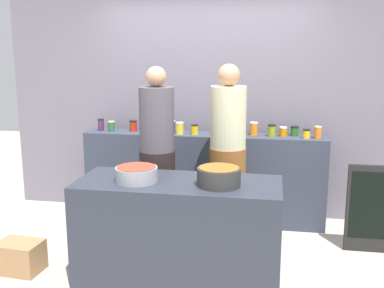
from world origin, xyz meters
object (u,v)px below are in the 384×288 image
(preserve_jar_1, at_px, (111,126))
(cooking_pot_left, at_px, (136,174))
(preserve_jar_2, at_px, (133,126))
(preserve_jar_12, at_px, (283,131))
(cook_in_cap, at_px, (227,164))
(preserve_jar_3, at_px, (144,127))
(preserve_jar_10, at_px, (254,129))
(preserve_jar_4, at_px, (156,127))
(preserve_jar_5, at_px, (172,126))
(preserve_jar_7, at_px, (195,129))
(chalkboard_sign, at_px, (370,209))
(preserve_jar_15, at_px, (318,132))
(preserve_jar_13, at_px, (295,131))
(preserve_jar_14, at_px, (307,134))
(preserve_jar_8, at_px, (222,128))
(bread_crate, at_px, (20,257))
(preserve_jar_6, at_px, (180,128))
(preserve_jar_9, at_px, (230,130))
(preserve_jar_0, at_px, (101,125))
(cook_with_tongs, at_px, (157,168))
(cooking_pot_center, at_px, (219,177))
(preserve_jar_11, at_px, (272,130))

(preserve_jar_1, relative_size, cooking_pot_left, 0.33)
(preserve_jar_2, xyz_separation_m, preserve_jar_12, (1.69, -0.01, -0.01))
(preserve_jar_12, bearing_deg, cook_in_cap, -132.40)
(preserve_jar_3, bearing_deg, preserve_jar_10, 0.02)
(preserve_jar_12, bearing_deg, preserve_jar_4, -176.17)
(preserve_jar_5, distance_m, preserve_jar_7, 0.30)
(preserve_jar_4, xyz_separation_m, cook_in_cap, (0.85, -0.50, -0.26))
(preserve_jar_2, distance_m, chalkboard_sign, 2.68)
(preserve_jar_2, xyz_separation_m, preserve_jar_15, (2.05, -0.09, 0.00))
(cook_in_cap, height_order, chalkboard_sign, cook_in_cap)
(preserve_jar_13, distance_m, preserve_jar_15, 0.26)
(preserve_jar_4, xyz_separation_m, cooking_pot_left, (0.19, -1.39, -0.15))
(preserve_jar_3, xyz_separation_m, chalkboard_sign, (2.41, -0.60, -0.62))
(cooking_pot_left, bearing_deg, preserve_jar_14, 43.89)
(preserve_jar_8, distance_m, cooking_pot_left, 1.58)
(bread_crate, bearing_deg, preserve_jar_8, 43.86)
(preserve_jar_5, height_order, preserve_jar_13, preserve_jar_5)
(preserve_jar_8, bearing_deg, preserve_jar_6, -171.48)
(preserve_jar_10, bearing_deg, cook_in_cap, -110.60)
(preserve_jar_12, bearing_deg, cooking_pot_left, -129.23)
(preserve_jar_6, xyz_separation_m, preserve_jar_9, (0.56, -0.00, -0.01))
(preserve_jar_10, height_order, preserve_jar_15, preserve_jar_10)
(preserve_jar_4, bearing_deg, preserve_jar_5, 38.47)
(preserve_jar_13, distance_m, preserve_jar_14, 0.17)
(preserve_jar_6, relative_size, preserve_jar_15, 1.01)
(preserve_jar_6, distance_m, bread_crate, 2.10)
(preserve_jar_0, relative_size, preserve_jar_1, 1.17)
(preserve_jar_14, bearing_deg, preserve_jar_12, 160.53)
(preserve_jar_13, xyz_separation_m, cooking_pot_left, (-1.34, -1.52, -0.13))
(preserve_jar_15, xyz_separation_m, bread_crate, (-2.65, -1.48, -0.94))
(preserve_jar_0, height_order, preserve_jar_1, preserve_jar_0)
(preserve_jar_15, bearing_deg, preserve_jar_10, 173.40)
(preserve_jar_8, relative_size, cook_with_tongs, 0.08)
(preserve_jar_3, xyz_separation_m, preserve_jar_5, (0.32, 0.02, 0.01))
(preserve_jar_15, bearing_deg, preserve_jar_0, 178.67)
(preserve_jar_10, xyz_separation_m, preserve_jar_12, (0.32, -0.00, -0.02))
(preserve_jar_0, height_order, preserve_jar_8, preserve_jar_8)
(preserve_jar_2, distance_m, preserve_jar_3, 0.12)
(preserve_jar_3, xyz_separation_m, preserve_jar_6, (0.44, -0.08, 0.01))
(preserve_jar_14, distance_m, preserve_jar_15, 0.12)
(preserve_jar_1, xyz_separation_m, preserve_jar_3, (0.37, 0.04, -0.01))
(preserve_jar_9, distance_m, cook_in_cap, 0.57)
(cooking_pot_center, height_order, bread_crate, cooking_pot_center)
(preserve_jar_5, distance_m, cook_with_tongs, 0.92)
(preserve_jar_6, xyz_separation_m, preserve_jar_14, (1.38, -0.01, -0.02))
(preserve_jar_0, bearing_deg, cooking_pot_left, -59.59)
(preserve_jar_6, distance_m, preserve_jar_8, 0.47)
(preserve_jar_8, height_order, preserve_jar_11, preserve_jar_8)
(preserve_jar_4, xyz_separation_m, preserve_jar_12, (1.40, 0.09, -0.02))
(preserve_jar_4, bearing_deg, chalkboard_sign, -12.60)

